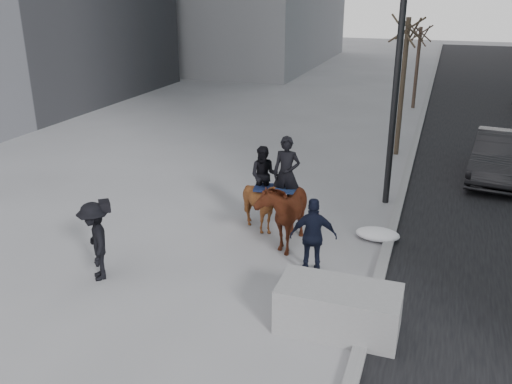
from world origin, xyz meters
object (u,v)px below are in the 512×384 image
(mounted_left, at_px, (284,205))
(mounted_right, at_px, (263,198))
(car_near, at_px, (500,156))
(planter, at_px, (338,309))

(mounted_left, bearing_deg, mounted_right, 146.96)
(car_near, bearing_deg, mounted_right, -125.68)
(car_near, bearing_deg, planter, -100.92)
(car_near, height_order, mounted_right, mounted_right)
(planter, xyz_separation_m, car_near, (3.34, 10.17, 0.32))
(planter, bearing_deg, car_near, 71.82)
(mounted_left, height_order, mounted_right, mounted_left)
(mounted_right, bearing_deg, mounted_left, -33.04)
(planter, height_order, car_near, car_near)
(mounted_right, bearing_deg, planter, -53.68)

